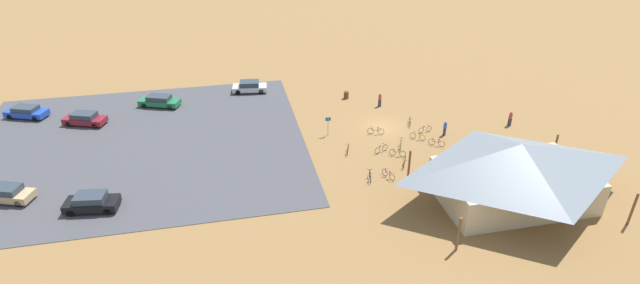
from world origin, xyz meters
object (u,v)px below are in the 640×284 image
Objects in this scene: trash_bin at (346,95)px; car_green_inner_stall at (159,101)px; bicycle_silver_edge_north at (381,149)px; car_silver_near_entry at (250,87)px; car_tan_end_stall at (7,193)px; car_blue_mid_lot at (26,112)px; bicycle_black_by_bin at (376,131)px; bicycle_white_trailside at (425,129)px; lot_sign at (328,123)px; bicycle_blue_back_row at (370,176)px; bicycle_silver_yard_left at (410,122)px; bicycle_red_mid_cluster at (348,150)px; bicycle_green_yard_front at (397,153)px; visitor_crossing_yard at (380,99)px; bicycle_teal_front_row at (401,144)px; car_maroon_second_row at (85,119)px; bicycle_orange_near_sign at (404,162)px; visitor_by_pavilion at (510,118)px; bike_pavilion at (517,169)px; bicycle_yellow_lone_east at (418,136)px; car_black_by_curb at (91,202)px; visitor_at_bikes at (445,128)px; bicycle_purple_near_porch at (388,174)px; bicycle_red_yard_center at (437,143)px.

car_green_inner_stall is at bearing -5.81° from trash_bin.
car_silver_near_entry reaches higher than bicycle_silver_edge_north.
car_tan_end_stall is 0.95× the size of car_blue_mid_lot.
bicycle_black_by_bin reaches higher than bicycle_white_trailside.
lot_sign is at bearing -46.75° from bicycle_silver_edge_north.
bicycle_blue_back_row is (-1.83, 9.27, -1.03)m from lot_sign.
car_silver_near_entry is at bearing -168.75° from car_green_inner_stall.
bicycle_red_mid_cluster is at bearing 29.02° from bicycle_silver_yard_left.
bicycle_green_yard_front is 0.85× the size of visitor_crossing_yard.
bicycle_teal_front_row is 0.33× the size of car_maroon_second_row.
visitor_by_pavilion reaches higher than bicycle_orange_near_sign.
bicycle_red_mid_cluster is 9.55m from bicycle_silver_yard_left.
car_blue_mid_lot is at bearing -29.98° from bike_pavilion.
car_tan_end_stall reaches higher than car_green_inner_stall.
car_maroon_second_row is at bearing -104.37° from car_tan_end_stall.
car_green_inner_stall is 2.90× the size of visitor_by_pavilion.
bicycle_yellow_lone_east is 0.74× the size of visitor_by_pavilion.
car_black_by_curb is (28.76, 4.79, 0.40)m from bicycle_teal_front_row.
trash_bin is at bearing -178.06° from car_maroon_second_row.
car_maroon_second_row is 39.39m from visitor_at_bikes.
bicycle_blue_back_row is at bearing 179.09° from car_black_by_curb.
visitor_crossing_yard is (-3.31, 3.13, 0.46)m from trash_bin.
bike_pavilion is 21.44m from visitor_crossing_yard.
trash_bin reaches higher than bicycle_green_yard_front.
bicycle_purple_near_porch is 34.12m from car_maroon_second_row.
visitor_at_bikes is (-30.17, 13.94, 0.16)m from car_green_inner_stall.
bicycle_purple_near_porch is 15.84m from visitor_crossing_yard.
trash_bin is 12.17m from bicycle_white_trailside.
car_tan_end_stall is at bearing -6.00° from bicycle_blue_back_row.
bicycle_green_yard_front is 1.81m from bicycle_orange_near_sign.
car_green_inner_stall reaches higher than bicycle_silver_yard_left.
lot_sign is at bearing -78.83° from bicycle_blue_back_row.
bicycle_purple_near_porch reaches higher than bicycle_white_trailside.
bicycle_white_trailside is 3.07m from bicycle_red_yard_center.
trash_bin reaches higher than bicycle_silver_edge_north.
bicycle_yellow_lone_east is at bearing -72.82° from bike_pavilion.
car_green_inner_stall is (23.78, -17.09, 0.37)m from bicycle_green_yard_front.
bicycle_green_yard_front reaches higher than bicycle_white_trailside.
bicycle_orange_near_sign is at bearing -156.48° from bicycle_blue_back_row.
bicycle_silver_edge_north is 11.12m from visitor_crossing_yard.
bike_pavilion is 15.00m from visitor_by_pavilion.
car_green_inner_stall is (19.87, -20.62, 0.35)m from bicycle_blue_back_row.
lot_sign is at bearing -23.84° from bicycle_red_yard_center.
visitor_by_pavilion is at bearing 175.71° from bicycle_black_by_bin.
bicycle_black_by_bin is 15.14m from visitor_by_pavilion.
car_green_inner_stall is (23.09, -12.19, 0.35)m from bicycle_black_by_bin.
visitor_crossing_yard reaches higher than bicycle_silver_yard_left.
bicycle_silver_edge_north is 1.01× the size of bicycle_purple_near_porch.
car_black_by_curb is at bearing 117.60° from car_blue_mid_lot.
bicycle_red_mid_cluster reaches higher than bicycle_white_trailside.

